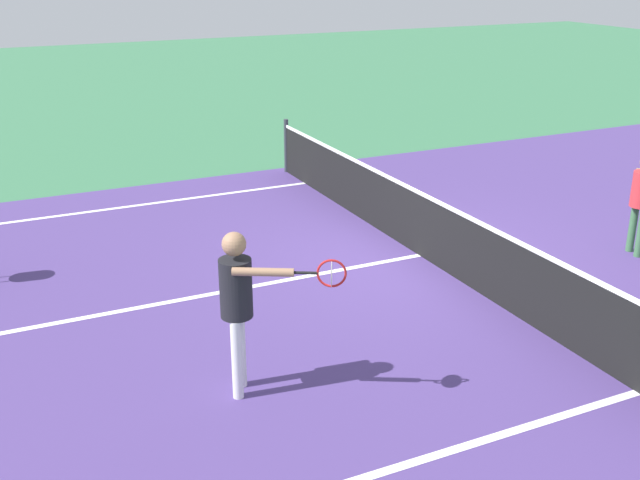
# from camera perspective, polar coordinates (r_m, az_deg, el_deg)

# --- Properties ---
(ground_plane) EXTENTS (60.00, 60.00, 0.00)m
(ground_plane) POSITION_cam_1_polar(r_m,az_deg,el_deg) (11.29, 7.47, -1.14)
(ground_plane) COLOR #38724C
(court_surface_inbounds) EXTENTS (10.62, 24.40, 0.00)m
(court_surface_inbounds) POSITION_cam_1_polar(r_m,az_deg,el_deg) (11.29, 7.47, -1.14)
(court_surface_inbounds) COLOR #4C387A
(court_surface_inbounds) RESTS_ON ground_plane
(line_center_service) EXTENTS (0.10, 6.40, 0.01)m
(line_center_service) POSITION_cam_1_polar(r_m,az_deg,el_deg) (10.04, -8.19, -4.03)
(line_center_service) COLOR white
(line_center_service) RESTS_ON ground_plane
(net) EXTENTS (10.13, 0.09, 1.07)m
(net) POSITION_cam_1_polar(r_m,az_deg,el_deg) (11.12, 7.59, 1.22)
(net) COLOR #33383D
(net) RESTS_ON ground_plane
(player_near) EXTENTS (0.89, 1.03, 1.72)m
(player_near) POSITION_cam_1_polar(r_m,az_deg,el_deg) (7.41, -6.06, -4.12)
(player_near) COLOR white
(player_near) RESTS_ON ground_plane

